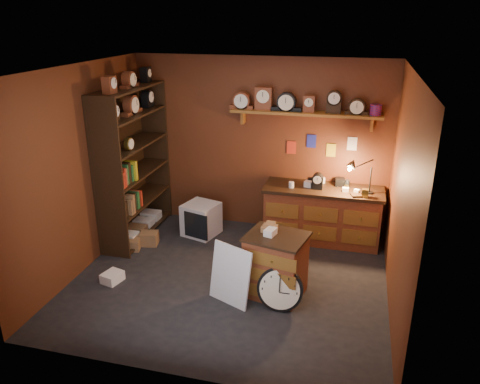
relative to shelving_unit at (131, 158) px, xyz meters
name	(u,v)px	position (x,y,z in m)	size (l,w,h in m)	color
floor	(230,280)	(1.79, -0.98, -1.25)	(4.00, 4.00, 0.00)	black
room_shell	(235,152)	(1.84, -0.87, 0.47)	(4.02, 3.62, 2.71)	#5C2C15
shelving_unit	(131,158)	(0.00, 0.00, 0.00)	(0.47, 1.60, 2.58)	black
workbench	(322,211)	(2.84, 0.49, -0.78)	(1.76, 0.66, 1.36)	brown
low_cabinet	(276,263)	(2.42, -1.15, -0.82)	(0.81, 0.73, 0.89)	brown
big_round_clock	(280,289)	(2.54, -1.45, -0.99)	(0.54, 0.17, 0.54)	black
white_panel	(231,301)	(1.93, -1.44, -1.25)	(0.56, 0.02, 0.74)	silver
mini_fridge	(201,219)	(0.99, 0.23, -1.00)	(0.60, 0.62, 0.51)	silver
floor_box_a	(131,244)	(0.14, -0.52, -1.17)	(0.27, 0.23, 0.17)	olive
floor_box_b	(112,277)	(0.32, -1.40, -1.19)	(0.21, 0.25, 0.13)	white
floor_box_c	(149,238)	(0.34, -0.31, -1.16)	(0.26, 0.22, 0.20)	olive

